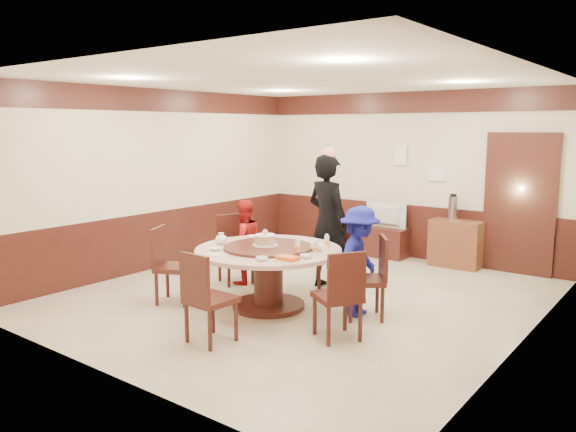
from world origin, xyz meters
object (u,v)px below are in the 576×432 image
Objects in this scene: person_standing at (328,222)px; birthday_cake at (265,240)px; shrimp_platter at (288,259)px; tv_stand at (383,242)px; banquet_table at (268,266)px; side_cabinet at (456,244)px; thermos at (453,208)px; person_blue at (359,261)px; television at (384,215)px; person_red at (244,242)px.

person_standing is 1.19m from birthday_cake.
shrimp_platter is 0.35× the size of tv_stand.
person_standing is 2.19× the size of tv_stand.
person_standing reaches higher than banquet_table.
shrimp_platter reaches higher than side_cabinet.
person_standing reaches higher than thermos.
person_standing is at bearing -111.90° from thermos.
person_blue reaches higher than side_cabinet.
person_blue is 3.00m from thermos.
television is at bearing -178.57° from thermos.
side_cabinet is (0.47, 3.83, -0.40)m from shrimp_platter.
television is at bearing -174.61° from person_red.
side_cabinet is 2.11× the size of thermos.
shrimp_platter reaches higher than tv_stand.
shrimp_platter is (-0.42, -0.84, 0.12)m from person_blue.
side_cabinet is (1.28, 0.03, -0.34)m from television.
person_red is at bearing -105.91° from tv_stand.
person_red is at bearing 73.69° from person_blue.
person_red is at bearing 145.19° from birthday_cake.
television is (-0.30, 2.22, -0.21)m from person_standing.
television is 1.33m from side_cabinet.
tv_stand is (-1.23, 2.96, -0.40)m from person_blue.
television is (-0.16, 3.40, -0.13)m from birthday_cake.
person_standing is 1.24m from person_red.
tv_stand is (0.78, 2.74, -0.35)m from person_red.
person_standing is 6.14× the size of birthday_cake.
shrimp_platter is at bearing 77.71° from person_red.
person_blue is 1.72× the size of television.
birthday_cake is at bearing 76.49° from person_red.
banquet_table is 3.59m from thermos.
person_standing is at bearing 107.85° from shrimp_platter.
person_standing reaches higher than shrimp_platter.
person_red is at bearing -125.58° from thermos.
person_red is at bearing -126.62° from side_cabinet.
person_standing is at bearing 137.14° from person_red.
person_blue is 3.23m from tv_stand.
side_cabinet is (2.06, 2.77, -0.23)m from person_red.
birthday_cake is 1.01× the size of shrimp_platter.
person_red is 1.58× the size of television.
side_cabinet is at bearing 1.34° from tv_stand.
person_red is at bearing 146.54° from banquet_table.
person_blue is at bearing -67.46° from tv_stand.
birthday_cake reaches higher than tv_stand.
person_blue reaches higher than television.
birthday_cake is (0.94, -0.65, 0.25)m from person_red.
television is (0.78, 2.74, 0.12)m from person_red.
person_blue is (1.03, 0.43, 0.12)m from banquet_table.
tv_stand is 1.06× the size of side_cabinet.
person_blue is 1.17m from birthday_cake.
birthday_cake is at bearing -106.98° from thermos.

